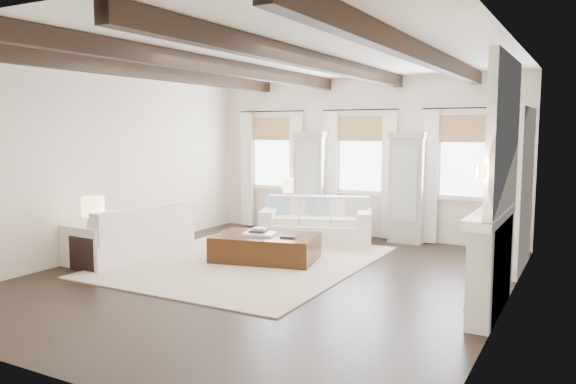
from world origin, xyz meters
The scene contains 16 objects.
ground centered at (0.00, 0.00, 0.00)m, with size 7.50×7.50×0.00m, color black.
room_shell centered at (0.75, 0.90, 1.89)m, with size 6.54×7.54×3.22m.
area_rug centered at (-0.80, 0.70, 0.01)m, with size 3.68×4.40×0.02m, color #BDA691.
sofa_back centered at (-0.45, 2.61, 0.36)m, with size 2.25×1.58×0.88m.
sofa_left centered at (-2.65, 0.03, 0.36)m, with size 1.12×2.17×0.90m.
ottoman centered at (-0.56, 0.91, 0.22)m, with size 1.66×1.04×0.44m, color black.
tray centered at (-0.65, 0.87, 0.46)m, with size 0.50×0.38×0.04m, color white.
book_lower centered at (-0.67, 0.85, 0.50)m, with size 0.26×0.20×0.04m, color #262628.
book_upper centered at (-0.68, 0.91, 0.53)m, with size 0.22×0.17×0.03m, color beige.
book_loose centered at (-0.12, 0.89, 0.45)m, with size 0.24×0.18×0.03m, color #262628.
side_table_front centered at (-2.68, -0.78, 0.26)m, with size 0.53×0.53×0.53m, color black.
lamp_front centered at (-2.68, -0.78, 0.93)m, with size 0.35×0.35×0.60m.
side_table_back centered at (-1.49, 3.49, 0.28)m, with size 0.37×0.37×0.55m, color black.
lamp_back centered at (-1.49, 3.49, 0.94)m, with size 0.33×0.33×0.57m.
candlestick_near centered at (2.90, -0.08, 0.30)m, with size 0.15×0.15×0.73m.
candlestick_far centered at (2.90, 0.11, 0.35)m, with size 0.17×0.17×0.85m.
Camera 1 is at (4.13, -6.89, 2.17)m, focal length 35.00 mm.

